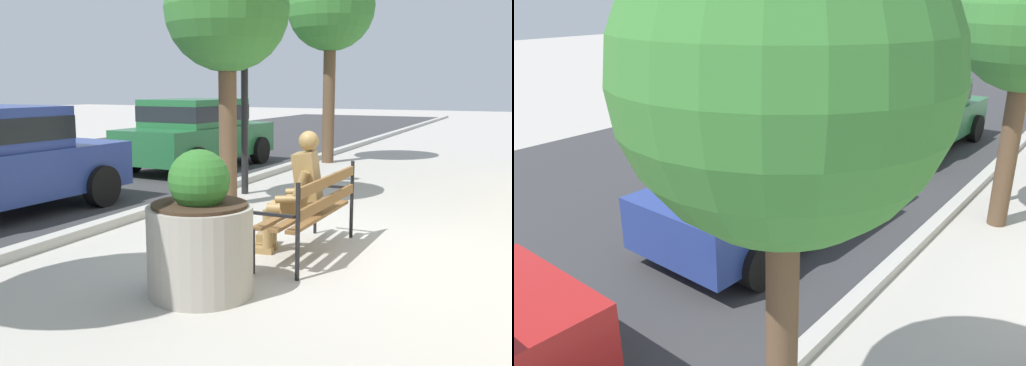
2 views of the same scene
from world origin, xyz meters
TOP-DOWN VIEW (x-y plane):
  - street_surface at (0.00, 7.50)m, footprint 60.00×9.00m
  - curb_stone at (0.00, 2.90)m, footprint 60.00×0.20m
  - street_tree_near_bench at (-3.81, 2.32)m, footprint 1.93×1.93m
  - parked_car_blue at (-0.56, 4.80)m, footprint 4.18×2.07m
  - parked_car_green at (5.04, 4.80)m, footprint 4.18×2.07m
  - lamp_post at (2.72, 2.40)m, footprint 0.32×0.32m

SIDE VIEW (x-z plane):
  - street_surface at x=0.00m, z-range 0.00..0.01m
  - curb_stone at x=0.00m, z-range 0.00..0.12m
  - parked_car_blue at x=-0.56m, z-range 0.06..1.62m
  - parked_car_green at x=5.04m, z-range 0.06..1.62m
  - lamp_post at x=2.72m, z-range 0.60..4.50m
  - street_tree_near_bench at x=-3.81m, z-range 0.95..4.85m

